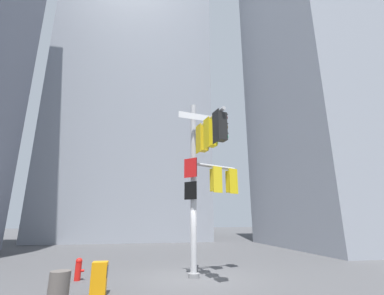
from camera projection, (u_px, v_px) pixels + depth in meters
ground at (194, 278)px, 9.87m from camera, size 120.00×120.00×0.00m
building_tower_right at (324, 40)px, 25.82m from camera, size 12.17×12.17×38.64m
building_mid_block at (136, 83)px, 37.23m from camera, size 17.30×17.30×41.77m
signal_pole_assembly at (207, 167)px, 10.63m from camera, size 2.96×3.82×7.09m
fire_hydrant at (78, 269)px, 9.51m from camera, size 0.33×0.23×0.77m
newspaper_box at (99, 278)px, 7.73m from camera, size 0.45×0.36×0.91m
trash_bin at (58, 290)px, 6.51m from camera, size 0.50×0.50×0.88m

